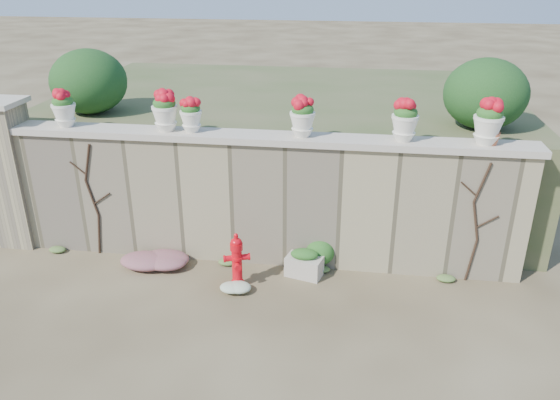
% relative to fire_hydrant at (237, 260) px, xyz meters
% --- Properties ---
extents(ground, '(80.00, 80.00, 0.00)m').
position_rel_fire_hydrant_xyz_m(ground, '(0.20, -0.91, -0.44)').
color(ground, '#473923').
rests_on(ground, ground).
extents(stone_wall, '(8.00, 0.40, 2.00)m').
position_rel_fire_hydrant_xyz_m(stone_wall, '(0.20, 0.89, 0.56)').
color(stone_wall, '#948763').
rests_on(stone_wall, ground).
extents(wall_cap, '(8.10, 0.52, 0.10)m').
position_rel_fire_hydrant_xyz_m(wall_cap, '(0.20, 0.89, 1.61)').
color(wall_cap, beige).
rests_on(wall_cap, stone_wall).
extents(gate_pillar, '(0.72, 0.72, 2.48)m').
position_rel_fire_hydrant_xyz_m(gate_pillar, '(-3.95, 0.89, 0.82)').
color(gate_pillar, '#948763').
rests_on(gate_pillar, ground).
extents(raised_fill, '(9.00, 6.00, 2.00)m').
position_rel_fire_hydrant_xyz_m(raised_fill, '(0.20, 4.09, 0.56)').
color(raised_fill, '#384C23').
rests_on(raised_fill, ground).
extents(back_shrub_left, '(1.30, 1.30, 1.10)m').
position_rel_fire_hydrant_xyz_m(back_shrub_left, '(-3.00, 2.09, 2.11)').
color(back_shrub_left, '#143814').
rests_on(back_shrub_left, raised_fill).
extents(back_shrub_right, '(1.30, 1.30, 1.10)m').
position_rel_fire_hydrant_xyz_m(back_shrub_right, '(3.60, 2.09, 2.11)').
color(back_shrub_right, '#143814').
rests_on(back_shrub_right, raised_fill).
extents(vine_left, '(0.60, 0.04, 1.91)m').
position_rel_fire_hydrant_xyz_m(vine_left, '(-2.47, 0.67, 0.55)').
color(vine_left, black).
rests_on(vine_left, ground).
extents(vine_right, '(0.60, 0.04, 1.91)m').
position_rel_fire_hydrant_xyz_m(vine_right, '(3.43, 0.67, 0.55)').
color(vine_right, black).
rests_on(vine_right, ground).
extents(fire_hydrant, '(0.38, 0.27, 0.88)m').
position_rel_fire_hydrant_xyz_m(fire_hydrant, '(0.00, 0.00, 0.00)').
color(fire_hydrant, red).
rests_on(fire_hydrant, ground).
extents(planter_box, '(0.61, 0.45, 0.45)m').
position_rel_fire_hydrant_xyz_m(planter_box, '(0.95, 0.45, -0.23)').
color(planter_box, beige).
rests_on(planter_box, ground).
extents(green_shrub, '(0.67, 0.60, 0.63)m').
position_rel_fire_hydrant_xyz_m(green_shrub, '(1.12, 0.64, -0.13)').
color(green_shrub, '#1E5119').
rests_on(green_shrub, ground).
extents(magenta_clump, '(1.02, 0.68, 0.27)m').
position_rel_fire_hydrant_xyz_m(magenta_clump, '(-1.36, 0.39, -0.31)').
color(magenta_clump, '#B3236D').
rests_on(magenta_clump, ground).
extents(white_flowers, '(0.54, 0.44, 0.20)m').
position_rel_fire_hydrant_xyz_m(white_flowers, '(0.01, -0.14, -0.34)').
color(white_flowers, white).
rests_on(white_flowers, ground).
extents(urn_pot_0, '(0.36, 0.36, 0.57)m').
position_rel_fire_hydrant_xyz_m(urn_pot_0, '(-2.85, 0.89, 1.94)').
color(urn_pot_0, white).
rests_on(urn_pot_0, wall_cap).
extents(urn_pot_1, '(0.39, 0.39, 0.61)m').
position_rel_fire_hydrant_xyz_m(urn_pot_1, '(-1.23, 0.89, 1.96)').
color(urn_pot_1, white).
rests_on(urn_pot_1, wall_cap).
extents(urn_pot_2, '(0.33, 0.33, 0.52)m').
position_rel_fire_hydrant_xyz_m(urn_pot_2, '(-0.83, 0.89, 1.91)').
color(urn_pot_2, white).
rests_on(urn_pot_2, wall_cap).
extents(urn_pot_3, '(0.37, 0.37, 0.58)m').
position_rel_fire_hydrant_xyz_m(urn_pot_3, '(0.84, 0.89, 1.95)').
color(urn_pot_3, white).
rests_on(urn_pot_3, wall_cap).
extents(urn_pot_4, '(0.38, 0.38, 0.60)m').
position_rel_fire_hydrant_xyz_m(urn_pot_4, '(2.30, 0.89, 1.95)').
color(urn_pot_4, white).
rests_on(urn_pot_4, wall_cap).
extents(urn_pot_5, '(0.41, 0.41, 0.65)m').
position_rel_fire_hydrant_xyz_m(urn_pot_5, '(3.42, 0.89, 1.98)').
color(urn_pot_5, white).
rests_on(urn_pot_5, wall_cap).
extents(terracotta_pot, '(0.24, 0.24, 0.28)m').
position_rel_fire_hydrant_xyz_m(terracotta_pot, '(3.50, 0.89, 1.79)').
color(terracotta_pot, '#AE5835').
rests_on(terracotta_pot, wall_cap).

